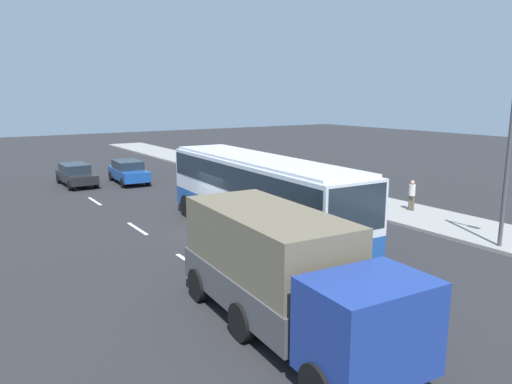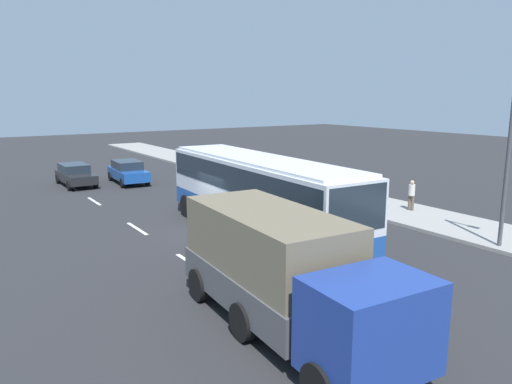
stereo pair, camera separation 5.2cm
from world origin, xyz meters
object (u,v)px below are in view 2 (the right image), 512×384
object	(u,v)px
cargo_truck	(284,270)
pedestrian_near_curb	(412,193)
coach_bus	(259,188)
car_black_sedan	(75,174)
car_blue_saloon	(128,171)

from	to	relation	value
cargo_truck	pedestrian_near_curb	xyz separation A→B (m)	(-6.38, 12.90, -0.57)
coach_bus	pedestrian_near_curb	size ratio (longest dim) A/B	7.82
car_black_sedan	pedestrian_near_curb	size ratio (longest dim) A/B	2.84
car_black_sedan	pedestrian_near_curb	bearing A→B (deg)	34.52
car_blue_saloon	car_black_sedan	bearing A→B (deg)	-104.36
car_blue_saloon	pedestrian_near_curb	bearing A→B (deg)	32.23
car_black_sedan	pedestrian_near_curb	world-z (taller)	pedestrian_near_curb
coach_bus	car_blue_saloon	size ratio (longest dim) A/B	2.67
car_black_sedan	pedestrian_near_curb	xyz separation A→B (m)	(17.50, 12.29, 0.28)
car_black_sedan	pedestrian_near_curb	distance (m)	21.39
pedestrian_near_curb	cargo_truck	bearing A→B (deg)	-173.93
car_blue_saloon	pedestrian_near_curb	size ratio (longest dim) A/B	2.92
pedestrian_near_curb	car_black_sedan	bearing A→B (deg)	104.84
cargo_truck	pedestrian_near_curb	distance (m)	14.41
cargo_truck	car_black_sedan	xyz separation A→B (m)	(-23.89, 0.61, -0.84)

